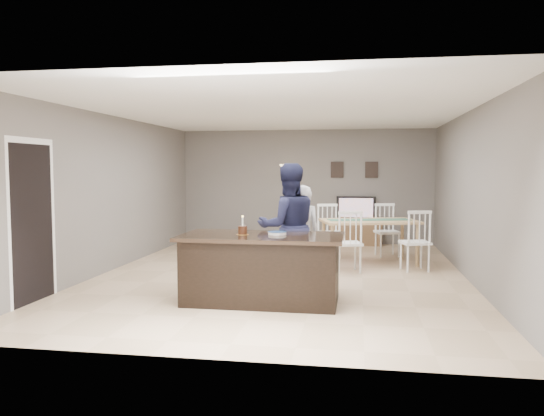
% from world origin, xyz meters
% --- Properties ---
extents(floor, '(8.00, 8.00, 0.00)m').
position_xyz_m(floor, '(0.00, 0.00, 0.00)').
color(floor, tan).
rests_on(floor, ground).
extents(room_shell, '(8.00, 8.00, 8.00)m').
position_xyz_m(room_shell, '(0.00, 0.00, 1.68)').
color(room_shell, slate).
rests_on(room_shell, floor).
extents(kitchen_island, '(2.15, 1.10, 0.90)m').
position_xyz_m(kitchen_island, '(0.00, -1.80, 0.45)').
color(kitchen_island, black).
rests_on(kitchen_island, floor).
extents(tv_console, '(1.20, 0.40, 0.60)m').
position_xyz_m(tv_console, '(1.20, 3.77, 0.30)').
color(tv_console, brown).
rests_on(tv_console, floor).
extents(television, '(0.91, 0.12, 0.53)m').
position_xyz_m(television, '(1.20, 3.84, 0.86)').
color(television, black).
rests_on(television, tv_console).
extents(tv_screen_glow, '(0.78, 0.00, 0.78)m').
position_xyz_m(tv_screen_glow, '(1.20, 3.76, 0.87)').
color(tv_screen_glow, orange).
rests_on(tv_screen_glow, tv_console).
extents(picture_frames, '(1.10, 0.02, 0.38)m').
position_xyz_m(picture_frames, '(1.15, 3.98, 1.75)').
color(picture_frames, black).
rests_on(picture_frames, room_shell).
extents(doorway, '(0.00, 2.10, 2.65)m').
position_xyz_m(doorway, '(-2.99, -2.30, 1.26)').
color(doorway, black).
rests_on(doorway, floor).
extents(woman, '(0.62, 0.46, 1.53)m').
position_xyz_m(woman, '(0.42, -0.72, 0.76)').
color(woman, '#B7B7BB').
rests_on(woman, floor).
extents(man, '(1.09, 0.98, 1.85)m').
position_xyz_m(man, '(0.25, -1.03, 0.93)').
color(man, '#191B38').
rests_on(man, floor).
extents(birthday_cake, '(0.17, 0.17, 0.26)m').
position_xyz_m(birthday_cake, '(-0.26, -1.82, 0.96)').
color(birthday_cake, '#C38D39').
rests_on(birthday_cake, kitchen_island).
extents(plate_stack, '(0.25, 0.25, 0.04)m').
position_xyz_m(plate_stack, '(0.20, -1.74, 0.92)').
color(plate_stack, white).
rests_on(plate_stack, kitchen_island).
extents(dining_table, '(2.11, 2.33, 1.06)m').
position_xyz_m(dining_table, '(1.46, 1.36, 0.68)').
color(dining_table, tan).
rests_on(dining_table, floor).
extents(floor_lamp, '(0.28, 0.28, 1.87)m').
position_xyz_m(floor_lamp, '(-0.41, 3.42, 1.45)').
color(floor_lamp, black).
rests_on(floor_lamp, floor).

